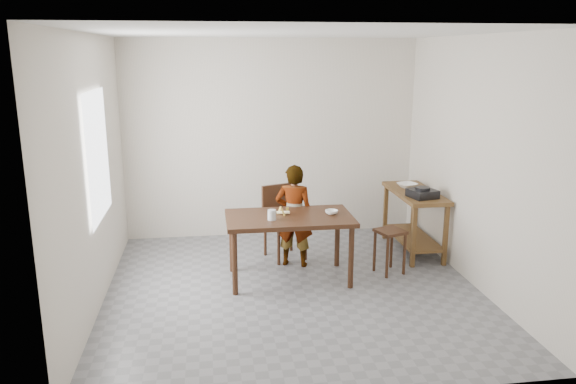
{
  "coord_description": "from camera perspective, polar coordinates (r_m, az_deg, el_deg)",
  "views": [
    {
      "loc": [
        -0.87,
        -5.6,
        2.52
      ],
      "look_at": [
        0.0,
        0.4,
        1.0
      ],
      "focal_mm": 35.0,
      "sensor_mm": 36.0,
      "label": 1
    }
  ],
  "objects": [
    {
      "name": "child",
      "position": [
        6.69,
        0.62,
        -2.43
      ],
      "size": [
        0.53,
        0.43,
        1.24
      ],
      "primitive_type": "imported",
      "rotation": [
        0.0,
        0.0,
        2.82
      ],
      "color": "white",
      "rests_on": "floor"
    },
    {
      "name": "wall_front",
      "position": [
        3.87,
        5.15,
        -3.61
      ],
      "size": [
        4.0,
        0.04,
        2.7
      ],
      "primitive_type": "cube",
      "color": "beige",
      "rests_on": "ground"
    },
    {
      "name": "serving_bowl",
      "position": [
        7.46,
        12.02,
        0.67
      ],
      "size": [
        0.31,
        0.31,
        0.06
      ],
      "primitive_type": "imported",
      "rotation": [
        0.0,
        0.0,
        0.35
      ],
      "color": "white",
      "rests_on": "prep_counter"
    },
    {
      "name": "wall_right",
      "position": [
        6.41,
        18.74,
        2.8
      ],
      "size": [
        0.04,
        4.0,
        2.7
      ],
      "primitive_type": "cube",
      "color": "beige",
      "rests_on": "ground"
    },
    {
      "name": "stool",
      "position": [
        6.67,
        10.27,
        -5.95
      ],
      "size": [
        0.38,
        0.38,
        0.52
      ],
      "primitive_type": null,
      "rotation": [
        0.0,
        0.0,
        0.33
      ],
      "color": "#361E10",
      "rests_on": "floor"
    },
    {
      "name": "window_pane",
      "position": [
        5.99,
        -18.74,
        3.52
      ],
      "size": [
        0.02,
        1.1,
        1.3
      ],
      "primitive_type": "cube",
      "color": "white",
      "rests_on": "wall_left"
    },
    {
      "name": "dining_table",
      "position": [
        6.34,
        0.13,
        -5.71
      ],
      "size": [
        1.4,
        0.8,
        0.75
      ],
      "primitive_type": null,
      "color": "#361E10",
      "rests_on": "floor"
    },
    {
      "name": "dining_chair",
      "position": [
        6.98,
        -0.29,
        -3.16
      ],
      "size": [
        0.56,
        0.56,
        0.91
      ],
      "primitive_type": null,
      "rotation": [
        0.0,
        0.0,
        0.35
      ],
      "color": "#361E10",
      "rests_on": "floor"
    },
    {
      "name": "wall_left",
      "position": [
        5.84,
        -19.44,
        1.7
      ],
      "size": [
        0.04,
        4.0,
        2.7
      ],
      "primitive_type": "cube",
      "color": "beige",
      "rests_on": "ground"
    },
    {
      "name": "gas_burner",
      "position": [
        6.99,
        13.5,
        -0.14
      ],
      "size": [
        0.36,
        0.36,
        0.1
      ],
      "primitive_type": "cube",
      "rotation": [
        0.0,
        0.0,
        0.25
      ],
      "color": "black",
      "rests_on": "prep_counter"
    },
    {
      "name": "prep_counter",
      "position": [
        7.4,
        12.63,
        -2.92
      ],
      "size": [
        0.5,
        1.2,
        0.8
      ],
      "primitive_type": null,
      "color": "brown",
      "rests_on": "floor"
    },
    {
      "name": "wall_back",
      "position": [
        7.76,
        -1.72,
        5.4
      ],
      "size": [
        4.0,
        0.04,
        2.7
      ],
      "primitive_type": "cube",
      "color": "beige",
      "rests_on": "ground"
    },
    {
      "name": "floor",
      "position": [
        6.21,
        0.54,
        -10.07
      ],
      "size": [
        4.0,
        4.0,
        0.04
      ],
      "primitive_type": "cube",
      "color": "slate",
      "rests_on": "ground"
    },
    {
      "name": "ceiling",
      "position": [
        5.67,
        0.6,
        16.09
      ],
      "size": [
        4.0,
        4.0,
        0.04
      ],
      "primitive_type": "cube",
      "color": "white",
      "rests_on": "wall_back"
    },
    {
      "name": "banana",
      "position": [
        6.27,
        -0.48,
        -2.05
      ],
      "size": [
        0.2,
        0.17,
        0.06
      ],
      "primitive_type": null,
      "rotation": [
        0.0,
        0.0,
        -0.35
      ],
      "color": "gold",
      "rests_on": "dining_table"
    },
    {
      "name": "glass_tumbler",
      "position": [
        6.07,
        -1.66,
        -2.34
      ],
      "size": [
        0.11,
        0.11,
        0.11
      ],
      "primitive_type": "cylinder",
      "rotation": [
        0.0,
        0.0,
        0.3
      ],
      "color": "silver",
      "rests_on": "dining_table"
    },
    {
      "name": "small_bowl",
      "position": [
        6.31,
        4.44,
        -2.05
      ],
      "size": [
        0.17,
        0.17,
        0.05
      ],
      "primitive_type": "imported",
      "rotation": [
        0.0,
        0.0,
        -0.23
      ],
      "color": "white",
      "rests_on": "dining_table"
    }
  ]
}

